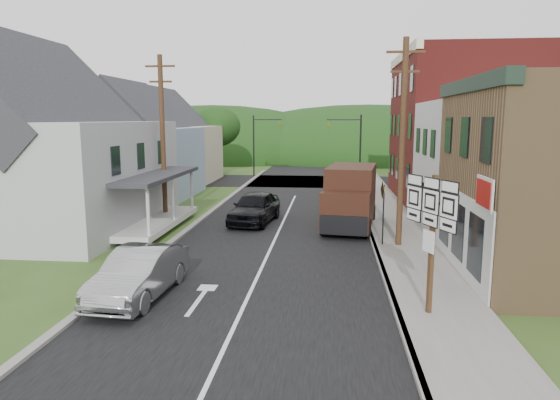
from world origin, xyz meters
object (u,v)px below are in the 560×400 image
(route_sign_cluster, at_px, (431,225))
(silver_sedan, at_px, (139,274))
(delivery_van, at_px, (350,197))
(dark_sedan, at_px, (255,208))
(warning_sign, at_px, (383,204))

(route_sign_cluster, bearing_deg, silver_sedan, 150.86)
(silver_sedan, distance_m, delivery_van, 13.10)
(silver_sedan, xyz_separation_m, dark_sedan, (1.90, 11.84, 0.08))
(silver_sedan, xyz_separation_m, warning_sign, (8.30, 7.17, 1.17))
(dark_sedan, bearing_deg, silver_sedan, -91.75)
(dark_sedan, distance_m, route_sign_cluster, 14.46)
(delivery_van, distance_m, warning_sign, 4.08)
(dark_sedan, distance_m, warning_sign, 8.00)
(delivery_van, relative_size, route_sign_cluster, 1.52)
(silver_sedan, bearing_deg, delivery_van, 60.98)
(silver_sedan, distance_m, route_sign_cluster, 9.04)
(delivery_van, xyz_separation_m, route_sign_cluster, (1.77, -11.76, 1.09))
(dark_sedan, distance_m, delivery_van, 5.25)
(dark_sedan, bearing_deg, delivery_van, -1.67)
(route_sign_cluster, bearing_deg, dark_sedan, 94.36)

